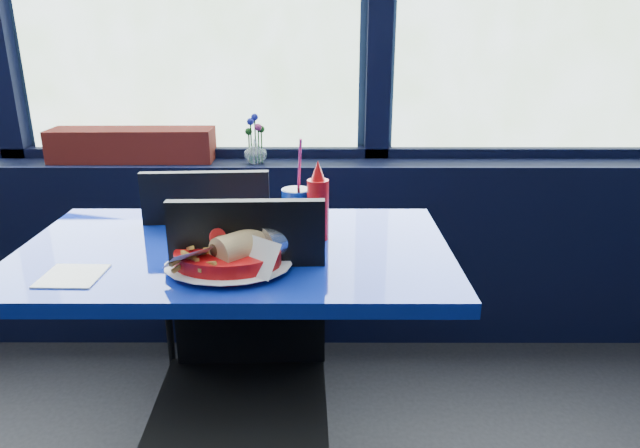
{
  "coord_description": "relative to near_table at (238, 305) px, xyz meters",
  "views": [
    {
      "loc": [
        0.54,
        0.51,
        1.33
      ],
      "look_at": [
        0.54,
        1.98,
        0.82
      ],
      "focal_mm": 32.0,
      "sensor_mm": 36.0,
      "label": 1
    }
  ],
  "objects": [
    {
      "name": "window_sill",
      "position": [
        -0.3,
        0.87,
        -0.17
      ],
      "size": [
        5.0,
        0.26,
        0.8
      ],
      "primitive_type": "cube",
      "color": "black",
      "rests_on": "ground"
    },
    {
      "name": "near_table",
      "position": [
        0.0,
        0.0,
        0.0
      ],
      "size": [
        1.2,
        0.7,
        0.75
      ],
      "color": "black",
      "rests_on": "ground"
    },
    {
      "name": "chair_near_front",
      "position": [
        0.05,
        -0.25,
        -0.04
      ],
      "size": [
        0.43,
        0.44,
        0.92
      ],
      "rotation": [
        0.0,
        0.0,
        0.03
      ],
      "color": "black",
      "rests_on": "ground"
    },
    {
      "name": "chair_near_back",
      "position": [
        -0.11,
        0.32,
        -0.04
      ],
      "size": [
        0.44,
        0.44,
        0.91
      ],
      "rotation": [
        0.0,
        0.0,
        3.2
      ],
      "color": "black",
      "rests_on": "ground"
    },
    {
      "name": "planter_box",
      "position": [
        -0.55,
        0.87,
        0.3
      ],
      "size": [
        0.68,
        0.18,
        0.13
      ],
      "primitive_type": "cube",
      "rotation": [
        0.0,
        0.0,
        0.01
      ],
      "color": "maroon",
      "rests_on": "window_sill"
    },
    {
      "name": "flower_vase",
      "position": [
        -0.03,
        0.82,
        0.29
      ],
      "size": [
        0.12,
        0.12,
        0.2
      ],
      "rotation": [
        0.0,
        0.0,
        -0.25
      ],
      "color": "silver",
      "rests_on": "window_sill"
    },
    {
      "name": "food_basket",
      "position": [
        0.01,
        -0.16,
        0.22
      ],
      "size": [
        0.34,
        0.34,
        0.1
      ],
      "rotation": [
        0.0,
        0.0,
        0.35
      ],
      "color": "red",
      "rests_on": "near_table"
    },
    {
      "name": "ketchup_bottle",
      "position": [
        0.23,
        0.07,
        0.28
      ],
      "size": [
        0.06,
        0.06,
        0.23
      ],
      "color": "red",
      "rests_on": "near_table"
    },
    {
      "name": "soda_cup",
      "position": [
        0.17,
        0.1,
        0.25
      ],
      "size": [
        0.09,
        0.09,
        0.29
      ],
      "rotation": [
        0.0,
        0.0,
        -0.32
      ],
      "color": "navy",
      "rests_on": "near_table"
    },
    {
      "name": "napkin",
      "position": [
        -0.37,
        -0.21,
        0.18
      ],
      "size": [
        0.15,
        0.15,
        0.0
      ],
      "primitive_type": "cube",
      "rotation": [
        0.0,
        0.0,
        -0.03
      ],
      "color": "white",
      "rests_on": "near_table"
    }
  ]
}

